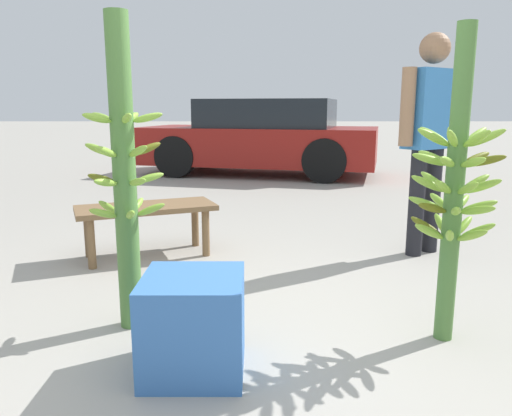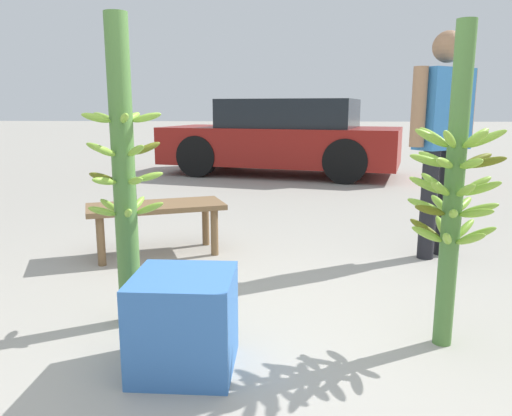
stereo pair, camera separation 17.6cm
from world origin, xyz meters
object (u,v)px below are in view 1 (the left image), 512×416
(market_bench, at_px, (145,214))
(parked_car, at_px, (260,138))
(banana_stalk_center, at_px, (453,187))
(vendor_person, at_px, (428,126))
(produce_crate, at_px, (193,324))
(banana_stalk_left, at_px, (123,175))

(market_bench, height_order, parked_car, parked_car)
(banana_stalk_center, height_order, parked_car, banana_stalk_center)
(market_bench, distance_m, parked_car, 5.06)
(vendor_person, distance_m, market_bench, 2.31)
(vendor_person, height_order, parked_car, vendor_person)
(vendor_person, distance_m, produce_crate, 2.59)
(banana_stalk_center, xyz_separation_m, vendor_person, (0.39, 1.53, 0.24))
(vendor_person, xyz_separation_m, market_bench, (-2.21, -0.09, -0.68))
(vendor_person, height_order, market_bench, vendor_person)
(banana_stalk_center, relative_size, market_bench, 1.35)
(banana_stalk_left, xyz_separation_m, banana_stalk_center, (1.64, -0.15, -0.04))
(vendor_person, relative_size, produce_crate, 3.89)
(banana_stalk_left, relative_size, market_bench, 1.42)
(banana_stalk_center, bearing_deg, market_bench, 141.86)
(vendor_person, distance_m, parked_car, 5.04)
(banana_stalk_left, xyz_separation_m, market_bench, (-0.18, 1.28, -0.48))
(market_bench, relative_size, produce_crate, 2.60)
(banana_stalk_center, height_order, vendor_person, vendor_person)
(banana_stalk_center, relative_size, produce_crate, 3.51)
(banana_stalk_left, xyz_separation_m, vendor_person, (2.03, 1.37, 0.20))
(banana_stalk_left, bearing_deg, vendor_person, 34.14)
(banana_stalk_left, height_order, market_bench, banana_stalk_left)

